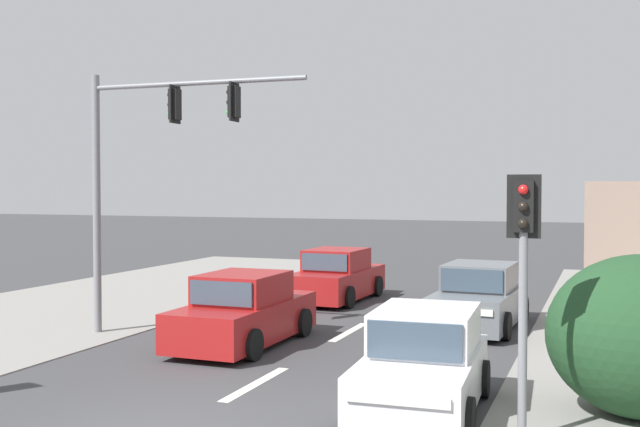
{
  "coord_description": "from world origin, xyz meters",
  "views": [
    {
      "loc": [
        5.62,
        -8.56,
        3.37
      ],
      "look_at": [
        0.8,
        4.0,
        2.93
      ],
      "focal_mm": 42.0,
      "sensor_mm": 36.0,
      "label": 1
    }
  ],
  "objects_px": {
    "hatchback_oncoming_near": "(423,365)",
    "sedan_receding_far": "(337,277)",
    "sedan_oncoming_mid": "(244,313)",
    "traffic_signal_mast": "(145,155)",
    "sedan_kerbside_parked": "(480,299)",
    "pedestal_signal_right_kerb": "(523,261)"
  },
  "relations": [
    {
      "from": "pedestal_signal_right_kerb",
      "to": "sedan_kerbside_parked",
      "type": "height_order",
      "value": "pedestal_signal_right_kerb"
    },
    {
      "from": "traffic_signal_mast",
      "to": "sedan_oncoming_mid",
      "type": "distance_m",
      "value": 4.27
    },
    {
      "from": "sedan_kerbside_parked",
      "to": "sedan_receding_far",
      "type": "distance_m",
      "value": 5.54
    },
    {
      "from": "hatchback_oncoming_near",
      "to": "sedan_oncoming_mid",
      "type": "bearing_deg",
      "value": 144.9
    },
    {
      "from": "hatchback_oncoming_near",
      "to": "sedan_receding_far",
      "type": "xyz_separation_m",
      "value": [
        -5.0,
        10.08,
        0.0
      ]
    },
    {
      "from": "pedestal_signal_right_kerb",
      "to": "hatchback_oncoming_near",
      "type": "xyz_separation_m",
      "value": [
        -1.55,
        0.93,
        -1.71
      ]
    },
    {
      "from": "traffic_signal_mast",
      "to": "sedan_kerbside_parked",
      "type": "xyz_separation_m",
      "value": [
        6.95,
        3.81,
        -3.44
      ]
    },
    {
      "from": "pedestal_signal_right_kerb",
      "to": "sedan_receding_far",
      "type": "relative_size",
      "value": 0.83
    },
    {
      "from": "hatchback_oncoming_near",
      "to": "traffic_signal_mast",
      "type": "bearing_deg",
      "value": 155.07
    },
    {
      "from": "traffic_signal_mast",
      "to": "pedestal_signal_right_kerb",
      "type": "relative_size",
      "value": 1.69
    },
    {
      "from": "sedan_kerbside_parked",
      "to": "hatchback_oncoming_near",
      "type": "xyz_separation_m",
      "value": [
        0.28,
        -7.17,
        -0.0
      ]
    },
    {
      "from": "pedestal_signal_right_kerb",
      "to": "sedan_oncoming_mid",
      "type": "distance_m",
      "value": 7.75
    },
    {
      "from": "pedestal_signal_right_kerb",
      "to": "traffic_signal_mast",
      "type": "bearing_deg",
      "value": 153.95
    },
    {
      "from": "sedan_oncoming_mid",
      "to": "sedan_receding_far",
      "type": "relative_size",
      "value": 0.99
    },
    {
      "from": "pedestal_signal_right_kerb",
      "to": "sedan_receding_far",
      "type": "height_order",
      "value": "pedestal_signal_right_kerb"
    },
    {
      "from": "hatchback_oncoming_near",
      "to": "sedan_receding_far",
      "type": "height_order",
      "value": "sedan_receding_far"
    },
    {
      "from": "sedan_oncoming_mid",
      "to": "sedan_receding_far",
      "type": "xyz_separation_m",
      "value": [
        -0.29,
        6.77,
        0.0
      ]
    },
    {
      "from": "pedestal_signal_right_kerb",
      "to": "sedan_kerbside_parked",
      "type": "relative_size",
      "value": 0.83
    },
    {
      "from": "traffic_signal_mast",
      "to": "sedan_kerbside_parked",
      "type": "relative_size",
      "value": 1.39
    },
    {
      "from": "hatchback_oncoming_near",
      "to": "pedestal_signal_right_kerb",
      "type": "bearing_deg",
      "value": -31.0
    },
    {
      "from": "traffic_signal_mast",
      "to": "sedan_receding_far",
      "type": "bearing_deg",
      "value": 71.64
    },
    {
      "from": "pedestal_signal_right_kerb",
      "to": "hatchback_oncoming_near",
      "type": "bearing_deg",
      "value": 149.0
    }
  ]
}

